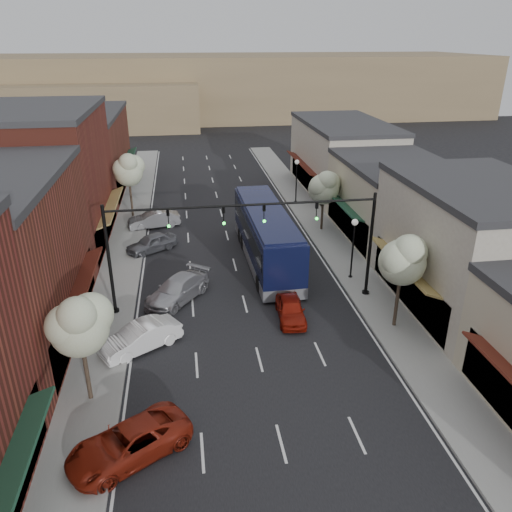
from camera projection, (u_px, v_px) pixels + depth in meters
name	position (u px, v px, depth m)	size (l,w,h in m)	color
ground	(266.00, 383.00, 24.53)	(160.00, 160.00, 0.00)	black
sidewalk_left	(125.00, 247.00, 40.09)	(2.80, 73.00, 0.15)	gray
sidewalk_right	(327.00, 236.00, 42.36)	(2.80, 73.00, 0.15)	gray
curb_left	(143.00, 246.00, 40.28)	(0.25, 73.00, 0.17)	gray
curb_right	(311.00, 237.00, 42.17)	(0.25, 73.00, 0.17)	gray
bldg_left_midfar	(42.00, 181.00, 38.50)	(10.14, 14.10, 10.90)	maroon
bldg_left_far	(80.00, 152.00, 53.47)	(10.14, 18.10, 8.40)	maroon
bldg_right_midnear	(473.00, 247.00, 30.22)	(9.14, 12.10, 7.90)	#B9B19F
bldg_right_midfar	(393.00, 200.00, 41.37)	(9.14, 12.10, 6.40)	#B5AB90
bldg_right_far	(342.00, 157.00, 53.83)	(9.14, 16.10, 7.40)	#B9B19F
hill_far	(194.00, 86.00, 103.46)	(120.00, 30.00, 12.00)	#7A6647
hill_near	(58.00, 106.00, 90.05)	(50.00, 20.00, 8.00)	#7A6647
signal_mast_right	(335.00, 232.00, 30.65)	(8.22, 0.46, 7.00)	black
signal_mast_left	(149.00, 242.00, 29.13)	(8.22, 0.46, 7.00)	black
tree_right_near	(404.00, 258.00, 27.42)	(2.85, 2.65, 5.95)	#47382B
tree_right_far	(324.00, 186.00, 42.07)	(2.85, 2.65, 5.43)	#47382B
tree_left_near	(79.00, 323.00, 21.66)	(2.85, 2.65, 5.69)	#47382B
tree_left_far	(129.00, 169.00, 45.01)	(2.85, 2.65, 6.13)	#47382B
lamp_post_near	(354.00, 239.00, 33.86)	(0.44, 0.44, 4.44)	black
lamp_post_far	(297.00, 174.00, 49.68)	(0.44, 0.44, 4.44)	black
coach_bus	(266.00, 235.00, 36.91)	(3.21, 13.43, 4.08)	black
red_hatchback	(290.00, 309.00, 29.88)	(1.58, 3.92, 1.33)	maroon
parked_car_a	(129.00, 443.00, 20.02)	(2.32, 5.04, 1.40)	maroon
parked_car_b	(141.00, 337.00, 26.94)	(1.56, 4.47, 1.47)	white
parked_car_c	(178.00, 289.00, 31.97)	(2.10, 5.17, 1.50)	#A3A3A9
parked_car_d	(152.00, 243.00, 39.26)	(1.65, 4.10, 1.40)	slate
parked_car_e	(154.00, 219.00, 44.18)	(1.57, 4.52, 1.49)	#9F9FA4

